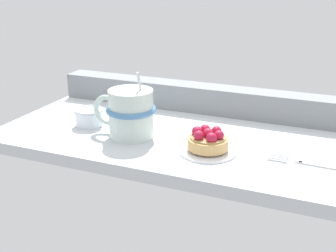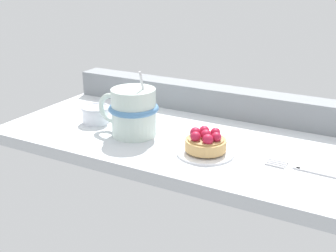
{
  "view_description": "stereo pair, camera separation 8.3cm",
  "coord_description": "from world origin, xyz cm",
  "px_view_note": "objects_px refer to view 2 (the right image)",
  "views": [
    {
      "loc": [
        26.95,
        -78.6,
        32.85
      ],
      "look_at": [
        -3.16,
        -6.4,
        3.69
      ],
      "focal_mm": 46.53,
      "sensor_mm": 36.0,
      "label": 1
    },
    {
      "loc": [
        34.46,
        -74.98,
        32.85
      ],
      "look_at": [
        -3.16,
        -6.4,
        3.69
      ],
      "focal_mm": 46.53,
      "sensor_mm": 36.0,
      "label": 2
    }
  ],
  "objects_px": {
    "dessert_fork": "(318,172)",
    "sugar_bowl": "(96,114)",
    "dessert_plate": "(205,152)",
    "raspberry_tart": "(206,141)",
    "coffee_mug": "(133,112)"
  },
  "relations": [
    {
      "from": "coffee_mug",
      "to": "sugar_bowl",
      "type": "bearing_deg",
      "value": 168.79
    },
    {
      "from": "raspberry_tart",
      "to": "sugar_bowl",
      "type": "distance_m",
      "value": 0.28
    },
    {
      "from": "dessert_fork",
      "to": "coffee_mug",
      "type": "bearing_deg",
      "value": 179.63
    },
    {
      "from": "raspberry_tart",
      "to": "coffee_mug",
      "type": "bearing_deg",
      "value": 174.12
    },
    {
      "from": "dessert_plate",
      "to": "raspberry_tart",
      "type": "bearing_deg",
      "value": 154.72
    },
    {
      "from": "raspberry_tart",
      "to": "coffee_mug",
      "type": "relative_size",
      "value": 0.55
    },
    {
      "from": "coffee_mug",
      "to": "sugar_bowl",
      "type": "xyz_separation_m",
      "value": [
        -0.11,
        0.02,
        -0.03
      ]
    },
    {
      "from": "dessert_plate",
      "to": "coffee_mug",
      "type": "bearing_deg",
      "value": 174.07
    },
    {
      "from": "coffee_mug",
      "to": "sugar_bowl",
      "type": "height_order",
      "value": "coffee_mug"
    },
    {
      "from": "dessert_plate",
      "to": "raspberry_tart",
      "type": "height_order",
      "value": "raspberry_tart"
    },
    {
      "from": "dessert_fork",
      "to": "dessert_plate",
      "type": "bearing_deg",
      "value": -175.6
    },
    {
      "from": "raspberry_tart",
      "to": "coffee_mug",
      "type": "distance_m",
      "value": 0.17
    },
    {
      "from": "raspberry_tart",
      "to": "dessert_fork",
      "type": "relative_size",
      "value": 0.42
    },
    {
      "from": "raspberry_tart",
      "to": "sugar_bowl",
      "type": "bearing_deg",
      "value": 171.98
    },
    {
      "from": "dessert_fork",
      "to": "sugar_bowl",
      "type": "bearing_deg",
      "value": 177.07
    }
  ]
}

